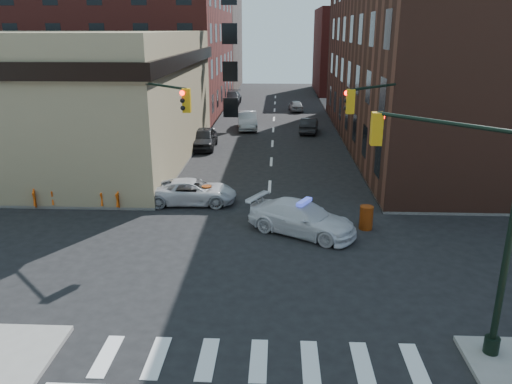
# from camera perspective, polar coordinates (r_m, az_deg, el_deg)

# --- Properties ---
(ground) EXTENTS (140.00, 140.00, 0.00)m
(ground) POSITION_cam_1_polar(r_m,az_deg,el_deg) (21.15, 1.05, -7.59)
(ground) COLOR black
(ground) RESTS_ON ground
(sidewalk_nw) EXTENTS (34.00, 54.50, 0.15)m
(sidewalk_nw) POSITION_cam_1_polar(r_m,az_deg,el_deg) (57.59, -21.72, 7.80)
(sidewalk_nw) COLOR gray
(sidewalk_nw) RESTS_ON ground
(sidewalk_ne) EXTENTS (34.00, 54.50, 0.15)m
(sidewalk_ne) POSITION_cam_1_polar(r_m,az_deg,el_deg) (57.21, 25.95, 7.20)
(sidewalk_ne) COLOR gray
(sidewalk_ne) RESTS_ON ground
(bank_building) EXTENTS (22.00, 22.00, 9.00)m
(bank_building) POSITION_cam_1_polar(r_m,az_deg,el_deg) (39.88, -23.80, 9.92)
(bank_building) COLOR #90815E
(bank_building) RESTS_ON ground
(apartment_block) EXTENTS (25.00, 25.00, 24.00)m
(apartment_block) POSITION_cam_1_polar(r_m,az_deg,el_deg) (62.08, -16.23, 20.11)
(apartment_block) COLOR maroon
(apartment_block) RESTS_ON ground
(commercial_row_ne) EXTENTS (14.00, 34.00, 14.00)m
(commercial_row_ne) POSITION_cam_1_polar(r_m,az_deg,el_deg) (43.44, 19.98, 14.25)
(commercial_row_ne) COLOR #4B291E
(commercial_row_ne) RESTS_ON ground
(filler_nw) EXTENTS (20.00, 18.00, 16.00)m
(filler_nw) POSITION_cam_1_polar(r_m,az_deg,el_deg) (82.71, -9.32, 17.14)
(filler_nw) COLOR brown
(filler_nw) RESTS_ON ground
(filler_ne) EXTENTS (16.00, 16.00, 12.00)m
(filler_ne) POSITION_cam_1_polar(r_m,az_deg,el_deg) (78.28, 13.01, 15.41)
(filler_ne) COLOR maroon
(filler_ne) RESTS_ON ground
(signal_pole_se) EXTENTS (5.40, 5.27, 8.00)m
(signal_pole_se) POSITION_cam_1_polar(r_m,az_deg,el_deg) (15.32, 23.74, -0.82)
(signal_pole_se) COLOR black
(signal_pole_se) RESTS_ON sidewalk_se
(signal_pole_nw) EXTENTS (3.58, 3.67, 8.00)m
(signal_pole_nw) POSITION_cam_1_polar(r_m,az_deg,el_deg) (25.65, -11.83, 6.88)
(signal_pole_nw) COLOR black
(signal_pole_nw) RESTS_ON sidewalk_nw
(signal_pole_ne) EXTENTS (3.67, 3.58, 8.00)m
(signal_pole_ne) POSITION_cam_1_polar(r_m,az_deg,el_deg) (25.44, 14.80, 6.58)
(signal_pole_ne) COLOR black
(signal_pole_ne) RESTS_ON sidewalk_ne
(tree_ne_near) EXTENTS (3.00, 3.00, 4.85)m
(tree_ne_near) POSITION_cam_1_polar(r_m,az_deg,el_deg) (45.94, 11.57, 10.69)
(tree_ne_near) COLOR black
(tree_ne_near) RESTS_ON sidewalk_ne
(tree_ne_far) EXTENTS (3.00, 3.00, 4.85)m
(tree_ne_far) POSITION_cam_1_polar(r_m,az_deg,el_deg) (53.81, 10.29, 11.82)
(tree_ne_far) COLOR black
(tree_ne_far) RESTS_ON sidewalk_ne
(police_car) EXTENTS (5.59, 4.38, 1.51)m
(police_car) POSITION_cam_1_polar(r_m,az_deg,el_deg) (23.45, 5.28, -2.99)
(police_car) COLOR silver
(police_car) RESTS_ON ground
(pickup) EXTENTS (4.90, 2.38, 1.34)m
(pickup) POSITION_cam_1_polar(r_m,az_deg,el_deg) (27.61, -7.27, 0.05)
(pickup) COLOR silver
(pickup) RESTS_ON ground
(parked_car_wnear) EXTENTS (1.97, 4.80, 1.63)m
(parked_car_wnear) POSITION_cam_1_polar(r_m,az_deg,el_deg) (40.44, -6.00, 6.13)
(parked_car_wnear) COLOR black
(parked_car_wnear) RESTS_ON ground
(parked_car_wfar) EXTENTS (2.22, 5.12, 1.64)m
(parked_car_wfar) POSITION_cam_1_polar(r_m,az_deg,el_deg) (48.16, -1.00, 8.17)
(parked_car_wfar) COLOR #979B9F
(parked_car_wfar) RESTS_ON ground
(parked_car_wdeep) EXTENTS (2.31, 5.68, 1.65)m
(parked_car_wdeep) POSITION_cam_1_polar(r_m,az_deg,el_deg) (64.17, -2.83, 10.67)
(parked_car_wdeep) COLOR black
(parked_car_wdeep) RESTS_ON ground
(parked_car_enear) EXTENTS (2.01, 4.33, 1.37)m
(parked_car_enear) POSITION_cam_1_polar(r_m,az_deg,el_deg) (46.67, 6.08, 7.58)
(parked_car_enear) COLOR black
(parked_car_enear) RESTS_ON ground
(parked_car_efar) EXTENTS (1.78, 3.83, 1.27)m
(parked_car_efar) POSITION_cam_1_polar(r_m,az_deg,el_deg) (59.22, 4.59, 9.82)
(parked_car_efar) COLOR #96999E
(parked_car_efar) RESTS_ON ground
(pedestrian_a) EXTENTS (0.69, 0.68, 1.60)m
(pedestrian_a) POSITION_cam_1_polar(r_m,az_deg,el_deg) (27.43, -13.56, 0.17)
(pedestrian_a) COLOR black
(pedestrian_a) RESTS_ON sidewalk_nw
(pedestrian_b) EXTENTS (0.98, 0.82, 1.79)m
(pedestrian_b) POSITION_cam_1_polar(r_m,az_deg,el_deg) (29.31, -23.58, 0.48)
(pedestrian_b) COLOR black
(pedestrian_b) RESTS_ON sidewalk_nw
(pedestrian_c) EXTENTS (1.02, 0.63, 1.62)m
(pedestrian_c) POSITION_cam_1_polar(r_m,az_deg,el_deg) (29.99, -18.67, 1.26)
(pedestrian_c) COLOR #202530
(pedestrian_c) RESTS_ON sidewalk_nw
(barrel_road) EXTENTS (0.82, 0.82, 1.15)m
(barrel_road) POSITION_cam_1_polar(r_m,az_deg,el_deg) (24.50, 12.48, -2.88)
(barrel_road) COLOR #D8600A
(barrel_road) RESTS_ON ground
(barrel_bank) EXTENTS (0.70, 0.70, 0.99)m
(barrel_bank) POSITION_cam_1_polar(r_m,az_deg,el_deg) (27.59, -5.62, -0.29)
(barrel_bank) COLOR #C23E09
(barrel_bank) RESTS_ON ground
(barricade_nw_a) EXTENTS (1.25, 0.76, 0.88)m
(barricade_nw_a) POSITION_cam_1_polar(r_m,az_deg,el_deg) (27.64, -16.13, -0.70)
(barricade_nw_a) COLOR #DA5F0A
(barricade_nw_a) RESTS_ON sidewalk_nw
(barricade_nw_b) EXTENTS (1.35, 0.90, 0.93)m
(barricade_nw_b) POSITION_cam_1_polar(r_m,az_deg,el_deg) (29.01, -23.03, -0.52)
(barricade_nw_b) COLOR #F04A0B
(barricade_nw_b) RESTS_ON sidewalk_nw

